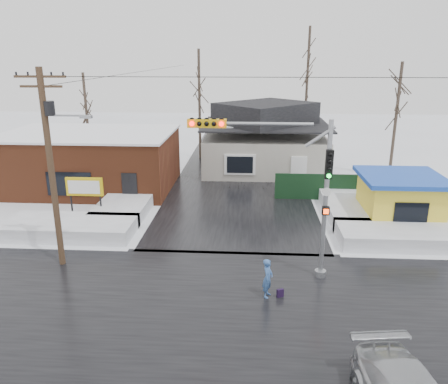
# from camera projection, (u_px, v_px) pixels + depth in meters

# --- Properties ---
(ground) EXTENTS (120.00, 120.00, 0.00)m
(ground) POSITION_uv_depth(u_px,v_px,m) (227.00, 311.00, 16.87)
(ground) COLOR white
(ground) RESTS_ON ground
(road_ns) EXTENTS (10.00, 120.00, 0.02)m
(road_ns) POSITION_uv_depth(u_px,v_px,m) (227.00, 311.00, 16.87)
(road_ns) COLOR black
(road_ns) RESTS_ON ground
(road_ew) EXTENTS (120.00, 10.00, 0.02)m
(road_ew) POSITION_uv_depth(u_px,v_px,m) (227.00, 311.00, 16.87)
(road_ew) COLOR black
(road_ew) RESTS_ON ground
(snowbank_nw) EXTENTS (7.00, 3.00, 0.80)m
(snowbank_nw) POSITION_uv_depth(u_px,v_px,m) (71.00, 228.00, 23.95)
(snowbank_nw) COLOR white
(snowbank_nw) RESTS_ON ground
(snowbank_ne) EXTENTS (7.00, 3.00, 0.80)m
(snowbank_ne) POSITION_uv_depth(u_px,v_px,m) (405.00, 236.00, 22.89)
(snowbank_ne) COLOR white
(snowbank_ne) RESTS_ON ground
(snowbank_nside_w) EXTENTS (3.00, 8.00, 0.80)m
(snowbank_nside_w) POSITION_uv_depth(u_px,v_px,m) (131.00, 200.00, 28.59)
(snowbank_nside_w) COLOR white
(snowbank_nside_w) RESTS_ON ground
(snowbank_nside_e) EXTENTS (3.00, 8.00, 0.80)m
(snowbank_nside_e) POSITION_uv_depth(u_px,v_px,m) (347.00, 204.00, 27.76)
(snowbank_nside_e) COLOR white
(snowbank_nside_e) RESTS_ON ground
(traffic_signal) EXTENTS (6.05, 0.68, 7.00)m
(traffic_signal) POSITION_uv_depth(u_px,v_px,m) (289.00, 178.00, 18.19)
(traffic_signal) COLOR gray
(traffic_signal) RESTS_ON ground
(utility_pole) EXTENTS (3.15, 0.44, 9.00)m
(utility_pole) POSITION_uv_depth(u_px,v_px,m) (51.00, 159.00, 19.14)
(utility_pole) COLOR #382619
(utility_pole) RESTS_ON ground
(brick_building) EXTENTS (12.20, 8.20, 4.12)m
(brick_building) POSITION_uv_depth(u_px,v_px,m) (90.00, 160.00, 32.12)
(brick_building) COLOR brown
(brick_building) RESTS_ON ground
(marquee_sign) EXTENTS (2.20, 0.21, 2.55)m
(marquee_sign) POSITION_uv_depth(u_px,v_px,m) (85.00, 188.00, 25.86)
(marquee_sign) COLOR black
(marquee_sign) RESTS_ON ground
(house) EXTENTS (10.40, 8.40, 5.76)m
(house) POSITION_uv_depth(u_px,v_px,m) (265.00, 140.00, 36.91)
(house) COLOR #B0AB9F
(house) RESTS_ON ground
(kiosk) EXTENTS (4.60, 4.60, 2.88)m
(kiosk) POSITION_uv_depth(u_px,v_px,m) (399.00, 199.00, 25.39)
(kiosk) COLOR yellow
(kiosk) RESTS_ON ground
(fence) EXTENTS (8.00, 0.12, 1.80)m
(fence) POSITION_uv_depth(u_px,v_px,m) (334.00, 187.00, 29.55)
(fence) COLOR black
(fence) RESTS_ON ground
(tree_far_left) EXTENTS (3.00, 3.00, 10.00)m
(tree_far_left) POSITION_uv_depth(u_px,v_px,m) (199.00, 72.00, 39.47)
(tree_far_left) COLOR #332821
(tree_far_left) RESTS_ON ground
(tree_far_mid) EXTENTS (3.00, 3.00, 12.00)m
(tree_far_mid) POSITION_uv_depth(u_px,v_px,m) (309.00, 54.00, 40.31)
(tree_far_mid) COLOR #332821
(tree_far_mid) RESTS_ON ground
(tree_far_right) EXTENTS (3.00, 3.00, 9.00)m
(tree_far_right) POSITION_uv_depth(u_px,v_px,m) (400.00, 87.00, 33.06)
(tree_far_right) COLOR #332821
(tree_far_right) RESTS_ON ground
(tree_far_west) EXTENTS (3.00, 3.00, 8.00)m
(tree_far_west) POSITION_uv_depth(u_px,v_px,m) (84.00, 91.00, 38.64)
(tree_far_west) COLOR #332821
(tree_far_west) RESTS_ON ground
(pedestrian) EXTENTS (0.55, 0.69, 1.65)m
(pedestrian) POSITION_uv_depth(u_px,v_px,m) (268.00, 278.00, 17.63)
(pedestrian) COLOR #385F9E
(pedestrian) RESTS_ON ground
(shopping_bag) EXTENTS (0.30, 0.22, 0.35)m
(shopping_bag) POSITION_uv_depth(u_px,v_px,m) (280.00, 293.00, 17.77)
(shopping_bag) COLOR black
(shopping_bag) RESTS_ON ground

